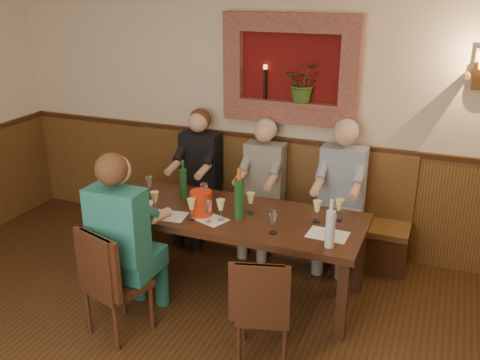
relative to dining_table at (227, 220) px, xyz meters
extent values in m
cube|color=beige|center=(0.00, 1.15, 0.72)|extent=(6.00, 0.04, 2.80)
cube|color=#523217|center=(0.00, 1.13, -0.13)|extent=(6.00, 0.04, 1.10)
cube|color=#381E0F|center=(0.00, 1.13, 0.45)|extent=(6.02, 0.06, 0.05)
cube|color=#5E0E0D|center=(0.20, 1.13, 1.17)|extent=(1.00, 0.02, 0.70)
cube|color=#A15F52|center=(0.20, 1.09, 1.61)|extent=(1.36, 0.12, 0.18)
cube|color=#A15F52|center=(0.20, 1.09, 0.73)|extent=(1.36, 0.12, 0.18)
cube|color=#A15F52|center=(-0.39, 1.09, 1.17)|extent=(0.18, 0.12, 0.70)
cube|color=#A15F52|center=(0.79, 1.09, 1.17)|extent=(0.18, 0.12, 0.70)
cube|color=#A15F52|center=(0.20, 1.09, 0.84)|extent=(1.00, 0.14, 0.04)
imported|color=#35581E|center=(0.35, 1.09, 1.06)|extent=(0.35, 0.30, 0.39)
cylinder|color=black|center=(-0.05, 1.09, 1.01)|extent=(0.03, 0.03, 0.30)
cylinder|color=#FFBF59|center=(-0.05, 1.09, 1.18)|extent=(0.04, 0.04, 0.04)
cylinder|color=#523217|center=(1.80, 1.03, 1.22)|extent=(0.05, 0.18, 0.05)
cube|color=#31190E|center=(0.00, 0.00, 0.04)|extent=(2.40, 0.90, 0.06)
cube|color=#31190E|center=(-1.12, -0.37, -0.33)|extent=(0.08, 0.08, 0.69)
cube|color=#31190E|center=(1.12, -0.37, -0.33)|extent=(0.08, 0.08, 0.69)
cube|color=#31190E|center=(-1.12, 0.37, -0.33)|extent=(0.08, 0.08, 0.69)
cube|color=#31190E|center=(1.12, 0.37, -0.33)|extent=(0.08, 0.08, 0.69)
cube|color=#381E0F|center=(0.00, 0.91, -0.48)|extent=(3.00, 0.40, 0.40)
cube|color=#523217|center=(0.00, 0.91, -0.26)|extent=(3.00, 0.45, 0.06)
cube|color=#523217|center=(0.00, 1.10, 0.10)|extent=(3.00, 0.06, 0.66)
cube|color=#31190E|center=(-0.54, -0.94, -0.48)|extent=(0.49, 0.49, 0.39)
cube|color=#31190E|center=(-0.54, -0.94, -0.26)|extent=(0.52, 0.52, 0.05)
cube|color=#31190E|center=(-0.59, -1.11, 0.01)|extent=(0.41, 0.16, 0.49)
cube|color=#31190E|center=(0.63, -0.79, -0.49)|extent=(0.45, 0.45, 0.36)
cube|color=#31190E|center=(0.63, -0.79, -0.29)|extent=(0.47, 0.47, 0.05)
cube|color=#31190E|center=(0.67, -0.95, -0.04)|extent=(0.38, 0.14, 0.45)
cube|color=black|center=(-0.71, 0.76, -0.45)|extent=(0.42, 0.44, 0.45)
cube|color=black|center=(-0.71, 0.93, 0.21)|extent=(0.42, 0.22, 0.55)
sphere|color=#D8A384|center=(-0.71, 0.89, 0.61)|extent=(0.21, 0.21, 0.21)
sphere|color=#4C2D19|center=(-0.71, 0.94, 0.63)|extent=(0.23, 0.23, 0.23)
cube|color=#5E5A55|center=(0.02, 0.77, -0.45)|extent=(0.40, 0.42, 0.45)
cube|color=#5E5A55|center=(0.02, 0.93, 0.19)|extent=(0.40, 0.21, 0.52)
sphere|color=#D8A384|center=(0.02, 0.89, 0.58)|extent=(0.20, 0.20, 0.20)
sphere|color=#B2B2B2|center=(0.02, 0.94, 0.60)|extent=(0.22, 0.22, 0.22)
cube|color=navy|center=(0.82, 0.76, -0.45)|extent=(0.43, 0.45, 0.45)
cube|color=navy|center=(0.82, 0.93, 0.22)|extent=(0.43, 0.23, 0.56)
sphere|color=#D8A384|center=(0.82, 0.89, 0.64)|extent=(0.22, 0.22, 0.22)
sphere|color=#B2B2B2|center=(0.82, 0.94, 0.66)|extent=(0.24, 0.24, 0.24)
cube|color=#174D51|center=(-0.54, -0.69, -0.45)|extent=(0.45, 0.47, 0.45)
cube|color=#174D51|center=(-0.54, -0.87, 0.24)|extent=(0.45, 0.23, 0.59)
sphere|color=#D8A384|center=(-0.54, -0.83, 0.67)|extent=(0.22, 0.22, 0.22)
sphere|color=#4C2D19|center=(-0.54, -0.88, 0.69)|extent=(0.25, 0.25, 0.25)
cylinder|color=red|center=(-0.19, -0.13, 0.18)|extent=(0.22, 0.22, 0.22)
cylinder|color=#19471E|center=(0.14, -0.08, 0.25)|extent=(0.10, 0.10, 0.36)
cylinder|color=#DF5D18|center=(0.14, -0.08, 0.48)|extent=(0.04, 0.04, 0.09)
cylinder|color=#19471E|center=(-0.51, 0.15, 0.22)|extent=(0.08, 0.08, 0.28)
cylinder|color=#19471E|center=(-0.51, 0.15, 0.40)|extent=(0.03, 0.03, 0.09)
cylinder|color=silver|center=(0.98, -0.30, 0.22)|extent=(0.09, 0.09, 0.30)
cylinder|color=silver|center=(0.98, -0.30, 0.42)|extent=(0.04, 0.04, 0.09)
cube|color=white|center=(-0.82, -0.13, 0.08)|extent=(0.31, 0.26, 0.00)
cube|color=white|center=(-0.08, -0.19, 0.08)|extent=(0.33, 0.29, 0.00)
cube|color=white|center=(0.92, -0.11, 0.08)|extent=(0.33, 0.24, 0.00)
cube|color=white|center=(-0.44, -0.26, 0.08)|extent=(0.34, 0.26, 0.00)
camera|label=1|loc=(1.71, -3.94, 1.99)|focal=40.00mm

